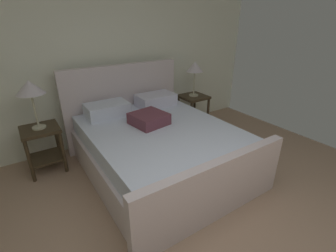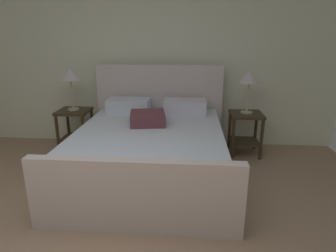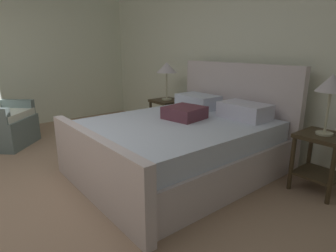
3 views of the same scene
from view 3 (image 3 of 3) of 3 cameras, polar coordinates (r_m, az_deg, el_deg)
The scene contains 7 objects.
ground_plane at distance 3.07m, azimuth -30.21°, elevation -14.50°, with size 5.91×5.96×0.02m, color #9F7E65.
wall_back at distance 4.27m, azimuth 12.14°, elevation 14.91°, with size 6.03×0.12×2.79m, color silver.
bed at distance 3.30m, azimuth 2.79°, elevation -3.42°, with size 1.82×2.16×1.23m.
nightstand_right at distance 3.22m, azimuth 28.48°, elevation -4.86°, with size 0.44×0.44×0.60m.
table_lamp_right at distance 3.07m, azimuth 30.11°, elevation 7.12°, with size 0.28×0.28×0.59m.
nightstand_left at distance 4.66m, azimuth -0.25°, elevation 2.93°, with size 0.44×0.44×0.60m.
table_lamp_left at distance 4.55m, azimuth -0.26°, elevation 11.49°, with size 0.32×0.32×0.60m.
Camera 3 is at (2.71, -0.26, 1.42)m, focal length 30.24 mm.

